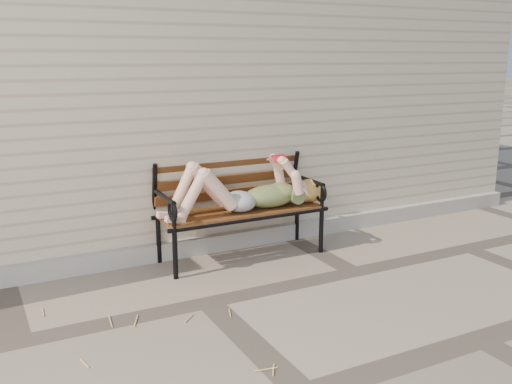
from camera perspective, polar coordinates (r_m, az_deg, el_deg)
ground at (r=4.06m, az=-4.73°, el=-10.93°), size 80.00×80.00×0.00m
house_wall at (r=6.58m, az=-15.35°, el=11.46°), size 8.00×4.00×3.00m
foundation_strip at (r=4.88m, az=-9.17°, el=-5.85°), size 8.00×0.10×0.15m
garden_bench at (r=4.83m, az=-1.92°, el=-0.02°), size 1.52×0.60×0.98m
reading_woman at (r=4.72m, az=-1.17°, el=0.09°), size 1.43×0.32×0.45m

